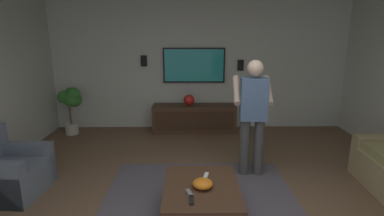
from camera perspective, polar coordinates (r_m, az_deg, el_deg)
wall_back_tv at (r=6.35m, az=1.44°, el=8.99°), size 0.10×6.28×2.86m
area_rug at (r=3.69m, az=1.63°, el=-18.39°), size 2.42×2.36×0.01m
armchair at (r=4.52m, az=-31.76°, el=-10.37°), size 0.85×0.86×0.82m
coffee_table at (r=3.37m, az=1.81°, el=-16.06°), size 1.00×0.80×0.40m
media_console at (r=6.22m, az=0.41°, el=-1.92°), size 0.45×1.70×0.55m
tv at (r=6.26m, az=0.39°, el=8.07°), size 0.05×1.27×0.71m
person_standing at (r=4.24m, az=11.47°, el=-0.64°), size 0.56×0.56×1.64m
potted_plant_tall at (r=6.37m, az=-21.90°, el=1.29°), size 0.42×0.46×0.96m
bowl at (r=3.26m, az=2.06°, el=-14.10°), size 0.21×0.21×0.10m
remote_white at (r=3.50m, az=2.64°, el=-12.74°), size 0.16×0.08×0.02m
remote_black at (r=3.05m, az=-0.08°, el=-17.04°), size 0.15×0.04×0.02m
remote_grey at (r=3.16m, az=-0.48°, el=-15.86°), size 0.16×0.09×0.02m
vase_round at (r=6.13m, az=-0.56°, el=1.54°), size 0.22×0.22×0.22m
wall_speaker_left at (r=6.36m, az=9.18°, el=8.01°), size 0.06×0.12×0.22m
wall_speaker_right at (r=6.33m, az=-9.07°, el=8.78°), size 0.06×0.12×0.22m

